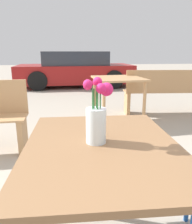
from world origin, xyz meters
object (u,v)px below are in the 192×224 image
Objects in this scene: flower_vase at (97,119)px; bench_middle at (173,90)px; parked_car at (75,70)px; table_back at (118,85)px; table_front at (102,161)px.

flower_vase reaches higher than bench_middle.
parked_car is at bearing 88.67° from flower_vase.
parked_car reaches higher than flower_vase.
parked_car reaches higher than bench_middle.
table_back is (-1.14, -0.31, 0.17)m from bench_middle.
bench_middle is (1.81, 2.82, -0.15)m from table_front.
flower_vase is 0.08× the size of parked_car.
table_back is 4.22m from parked_car.
table_front is 0.55× the size of bench_middle.
flower_vase is 2.59m from table_back.
table_back is 0.22× the size of parked_car.
table_front is 3.35m from bench_middle.
table_back reaches higher than table_front.
table_front is 2.60m from table_back.
table_front is at bearing -91.10° from parked_car.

